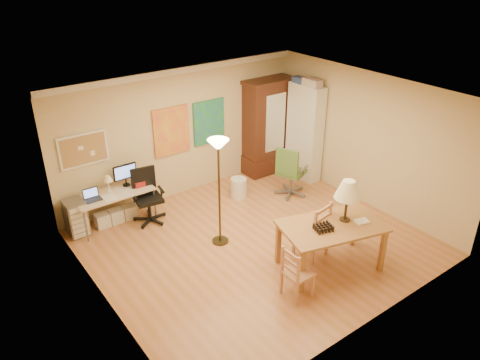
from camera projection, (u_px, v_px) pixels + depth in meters
floor at (256, 243)px, 8.43m from camera, size 5.50×5.50×0.00m
crown_molding at (179, 70)px, 9.00m from camera, size 5.50×0.08×0.12m
corkboard at (84, 150)px, 8.44m from camera, size 0.90×0.04×0.62m
art_panel_left at (172, 131)px, 9.41m from camera, size 0.80×0.04×1.00m
art_panel_right at (209, 122)px, 9.89m from camera, size 0.75×0.04×0.95m
dining_table at (338, 215)px, 7.43m from camera, size 1.82×1.36×1.53m
ladder_chair_back at (313, 232)px, 7.88m from camera, size 0.55×0.53×1.03m
ladder_chair_left at (296, 274)px, 7.00m from camera, size 0.38×0.40×0.86m
torchiere_lamp at (219, 162)px, 7.75m from camera, size 0.36×0.36×1.98m
computer_desk at (116, 204)px, 8.89m from camera, size 1.46×0.64×1.10m
office_chair_black at (149, 207)px, 9.00m from camera, size 0.65×0.65×1.06m
office_chair_green at (290, 182)px, 9.92m from camera, size 0.69×0.69×1.12m
drawer_cart at (76, 218)px, 8.54m from camera, size 0.35×0.42×0.69m
armoire at (268, 133)px, 10.71m from camera, size 1.19×0.57×2.19m
bookshelf at (305, 133)px, 10.38m from camera, size 0.32×0.86×2.16m
wastebin at (239, 188)px, 9.88m from camera, size 0.34×0.34×0.43m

